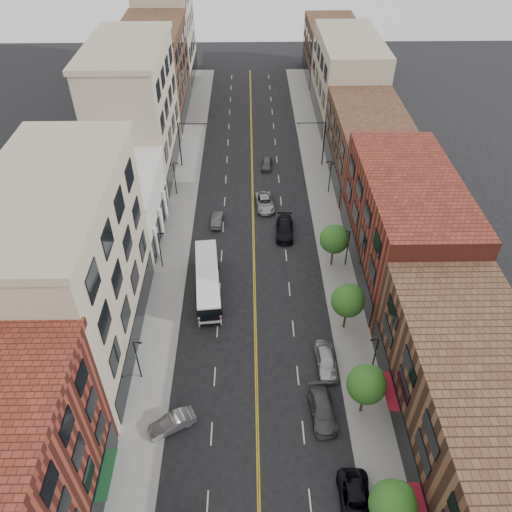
{
  "coord_description": "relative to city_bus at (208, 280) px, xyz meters",
  "views": [
    {
      "loc": [
        -0.51,
        -21.2,
        39.72
      ],
      "look_at": [
        0.17,
        19.99,
        5.0
      ],
      "focal_mm": 35.0,
      "sensor_mm": 36.0,
      "label": 1
    }
  ],
  "objects": [
    {
      "name": "tree_r_2",
      "position": [
        14.64,
        -5.81,
        2.44
      ],
      "size": [
        3.4,
        3.4,
        5.59
      ],
      "color": "black",
      "rests_on": "sidewalk_right"
    },
    {
      "name": "bldg_r_mid",
      "position": [
        22.25,
        4.12,
        4.31
      ],
      "size": [
        10.0,
        22.0,
        12.0
      ],
      "primitive_type": "cube",
      "color": "maroon",
      "rests_on": "ground"
    },
    {
      "name": "signal_mast_right",
      "position": [
        15.52,
        28.12,
        2.96
      ],
      "size": [
        4.49,
        0.18,
        7.2
      ],
      "color": "black",
      "rests_on": "sidewalk_right"
    },
    {
      "name": "bldg_l_tanoffice",
      "position": [
        -11.75,
        -6.88,
        7.31
      ],
      "size": [
        10.0,
        22.0,
        18.0
      ],
      "primitive_type": "cube",
      "color": "tan",
      "rests_on": "ground"
    },
    {
      "name": "bldg_r_far_c",
      "position": [
        22.25,
        66.12,
        3.81
      ],
      "size": [
        10.0,
        18.0,
        11.0
      ],
      "primitive_type": "cube",
      "color": "brown",
      "rests_on": "ground"
    },
    {
      "name": "bldg_r_near",
      "position": [
        22.25,
        -19.88,
        3.31
      ],
      "size": [
        10.0,
        26.0,
        10.0
      ],
      "primitive_type": "cube",
      "color": "brown",
      "rests_on": "ground"
    },
    {
      "name": "lamp_r_3",
      "position": [
        16.21,
        20.12,
        1.28
      ],
      "size": [
        0.81,
        0.55,
        5.05
      ],
      "color": "black",
      "rests_on": "sidewalk_right"
    },
    {
      "name": "bldg_r_far_a",
      "position": [
        22.25,
        25.12,
        3.31
      ],
      "size": [
        10.0,
        20.0,
        10.0
      ],
      "primitive_type": "cube",
      "color": "brown",
      "rests_on": "ground"
    },
    {
      "name": "lamp_l_1",
      "position": [
        -5.7,
        -11.88,
        1.28
      ],
      "size": [
        0.81,
        0.55,
        5.05
      ],
      "color": "black",
      "rests_on": "sidewalk_left"
    },
    {
      "name": "bldg_l_far_a",
      "position": [
        -11.75,
        28.12,
        7.31
      ],
      "size": [
        10.0,
        20.0,
        18.0
      ],
      "primitive_type": "cube",
      "color": "tan",
      "rests_on": "ground"
    },
    {
      "name": "bldg_l_far_c",
      "position": [
        -11.75,
        66.12,
        8.31
      ],
      "size": [
        10.0,
        16.0,
        20.0
      ],
      "primitive_type": "cube",
      "color": "tan",
      "rests_on": "ground"
    },
    {
      "name": "signal_mast_left",
      "position": [
        -5.01,
        28.12,
        2.96
      ],
      "size": [
        4.49,
        0.18,
        7.2
      ],
      "color": "black",
      "rests_on": "sidewalk_left"
    },
    {
      "name": "bldg_l_redbrick",
      "position": [
        -11.75,
        -25.88,
        5.31
      ],
      "size": [
        10.0,
        16.0,
        14.0
      ],
      "primitive_type": "cube",
      "color": "maroon",
      "rests_on": "ground"
    },
    {
      "name": "car_lane_a",
      "position": [
        9.31,
        10.46,
        -0.89
      ],
      "size": [
        2.56,
        5.62,
        1.6
      ],
      "primitive_type": "imported",
      "rotation": [
        0.0,
        0.0,
        -0.06
      ],
      "color": "black",
      "rests_on": "ground"
    },
    {
      "name": "tree_r_0",
      "position": [
        14.64,
        -25.81,
        2.44
      ],
      "size": [
        3.4,
        3.4,
        5.59
      ],
      "color": "black",
      "rests_on": "sidewalk_right"
    },
    {
      "name": "bldg_r_far_b",
      "position": [
        22.25,
        46.12,
        5.31
      ],
      "size": [
        10.0,
        22.0,
        14.0
      ],
      "primitive_type": "cube",
      "color": "tan",
      "rests_on": "ground"
    },
    {
      "name": "car_parked_far",
      "position": [
        12.06,
        -10.8,
        -0.86
      ],
      "size": [
        2.06,
        4.89,
        1.65
      ],
      "primitive_type": "imported",
      "rotation": [
        0.0,
        0.0,
        0.02
      ],
      "color": "#ACAEB4",
      "rests_on": "ground"
    },
    {
      "name": "bldg_l_white",
      "position": [
        -11.75,
        11.12,
        2.31
      ],
      "size": [
        10.0,
        14.0,
        8.0
      ],
      "primitive_type": "cube",
      "color": "silver",
      "rests_on": "ground"
    },
    {
      "name": "ground",
      "position": [
        5.25,
        -19.88,
        -1.69
      ],
      "size": [
        220.0,
        220.0,
        0.0
      ],
      "primitive_type": "plane",
      "color": "black",
      "rests_on": "ground"
    },
    {
      "name": "lamp_r_2",
      "position": [
        16.21,
        4.12,
        1.28
      ],
      "size": [
        0.81,
        0.55,
        5.05
      ],
      "color": "black",
      "rests_on": "sidewalk_right"
    },
    {
      "name": "tree_r_3",
      "position": [
        14.64,
        4.19,
        2.44
      ],
      "size": [
        3.4,
        3.4,
        5.59
      ],
      "color": "black",
      "rests_on": "sidewalk_right"
    },
    {
      "name": "tree_r_1",
      "position": [
        14.64,
        -15.81,
        2.44
      ],
      "size": [
        3.4,
        3.4,
        5.59
      ],
      "color": "black",
      "rests_on": "sidewalk_right"
    },
    {
      "name": "car_lane_c",
      "position": [
        7.56,
        27.62,
        -1.04
      ],
      "size": [
        1.96,
        3.98,
        1.3
      ],
      "primitive_type": "imported",
      "rotation": [
        0.0,
        0.0,
        -0.11
      ],
      "color": "#4B4B50",
      "rests_on": "ground"
    },
    {
      "name": "lamp_l_2",
      "position": [
        -5.7,
        4.12,
        1.28
      ],
      "size": [
        0.81,
        0.55,
        5.05
      ],
      "color": "black",
      "rests_on": "sidewalk_left"
    },
    {
      "name": "lamp_l_3",
      "position": [
        -5.7,
        20.12,
        1.28
      ],
      "size": [
        0.81,
        0.55,
        5.05
      ],
      "color": "black",
      "rests_on": "sidewalk_left"
    },
    {
      "name": "car_lane_b",
      "position": [
        6.92,
        16.68,
        -0.97
      ],
      "size": [
        2.89,
        5.41,
        1.45
      ],
      "primitive_type": "imported",
      "rotation": [
        0.0,
        0.0,
        0.1
      ],
      "color": "#95979C",
      "rests_on": "ground"
    },
    {
      "name": "car_parked_near",
      "position": [
        12.65,
        -24.26,
        -0.95
      ],
      "size": [
        2.62,
        5.39,
        1.48
      ],
      "primitive_type": "imported",
      "rotation": [
        0.0,
        0.0,
        -0.03
      ],
      "color": "black",
      "rests_on": "ground"
    },
    {
      "name": "bldg_l_far_b",
      "position": [
        -11.75,
        48.12,
        5.81
      ],
      "size": [
        10.0,
        20.0,
        15.0
      ],
      "primitive_type": "cube",
      "color": "brown",
      "rests_on": "ground"
    },
    {
      "name": "lamp_r_1",
      "position": [
        16.21,
        -11.88,
        1.28
      ],
      "size": [
        0.81,
        0.55,
        5.05
      ],
      "color": "black",
      "rests_on": "sidewalk_right"
    },
    {
      "name": "car_angle_b",
      "position": [
        -2.15,
        -17.18,
        -1.01
      ],
      "size": [
        4.33,
        3.19,
        1.36
      ],
      "primitive_type": "imported",
      "rotation": [
        0.0,
        0.0,
        -1.09
      ],
      "color": "#B1B4BA",
      "rests_on": "ground"
    },
    {
      "name": "sidewalk_left",
      "position": [
        -4.75,
        15.12,
        -1.62
      ],
      "size": [
        4.0,
        110.0,
        0.15
      ],
      "primitive_type": "cube",
      "color": "gray",
      "rests_on": "ground"
    },
    {
      "name": "car_lane_behind",
      "position": [
        0.46,
        12.9,
        -1.06
      ],
      "size": [
        1.54,
        3.92,
        1.27
      ],
      "primitive_type": "imported",
      "rotation": [
        0.0,
        0.0,
        3.09
      ],
      "color": "#454649",
      "rests_on": "ground"
    },
    {
      "name": "sidewalk_right",
      "position": [
        15.25,
        15.12,
        -1.62
      ],
      "size": [
        4.0,
        110.0,
        0.15
      ],
      "primitive_type": "cube",
      "color": "gray",
      "rests_on": "ground"
    },
    {
      "name": "car_parked_mid",
      "position": [
        11.05,
        -16.16,
        -0.93
      ],
      "size": [
        2.49,
        5.36,
        1.52
      ],
      "primitive_type": "imported",
      "rotation": [
        0.0,
        0.0,
        0.07
      ],
      "color": "#424347",
      "rests_on": "ground"
    },
    {
      "name": "city_bus",
      "position": [
        0.0,
        0.0,
        0.0
      ],
      "size": [
        3.53,
        11.49,
        2.91
      ],
      "rotation": [
        0.0,
        0.0,
        0.09
      ],
      "color": "white",
      "rests_on": "ground"
    }
  ]
}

